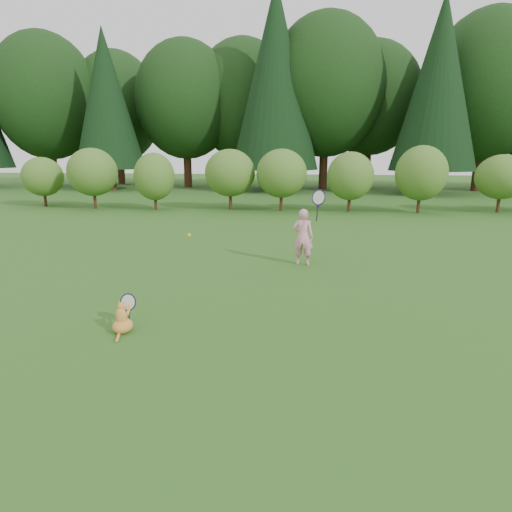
# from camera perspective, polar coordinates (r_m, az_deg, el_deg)

# --- Properties ---
(ground) EXTENTS (100.00, 100.00, 0.00)m
(ground) POSITION_cam_1_polar(r_m,az_deg,el_deg) (7.13, -2.49, -6.91)
(ground) COLOR #225016
(ground) RESTS_ON ground
(shrub_row) EXTENTS (28.00, 3.00, 2.80)m
(shrub_row) POSITION_cam_1_polar(r_m,az_deg,el_deg) (19.65, 4.34, 10.19)
(shrub_row) COLOR #487123
(shrub_row) RESTS_ON ground
(woodland_backdrop) EXTENTS (48.00, 10.00, 15.00)m
(woodland_backdrop) POSITION_cam_1_polar(r_m,az_deg,el_deg) (30.03, 5.86, 22.93)
(woodland_backdrop) COLOR black
(woodland_backdrop) RESTS_ON ground
(child) EXTENTS (0.75, 0.50, 1.93)m
(child) POSITION_cam_1_polar(r_m,az_deg,el_deg) (9.78, 6.35, 2.72)
(child) COLOR pink
(child) RESTS_ON ground
(cat) EXTENTS (0.35, 0.63, 0.63)m
(cat) POSITION_cam_1_polar(r_m,az_deg,el_deg) (6.41, -17.40, -7.66)
(cat) COLOR orange
(cat) RESTS_ON ground
(tennis_ball) EXTENTS (0.08, 0.08, 0.08)m
(tennis_ball) POSITION_cam_1_polar(r_m,az_deg,el_deg) (9.00, -8.89, 2.76)
(tennis_ball) COLOR #C6D919
(tennis_ball) RESTS_ON ground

